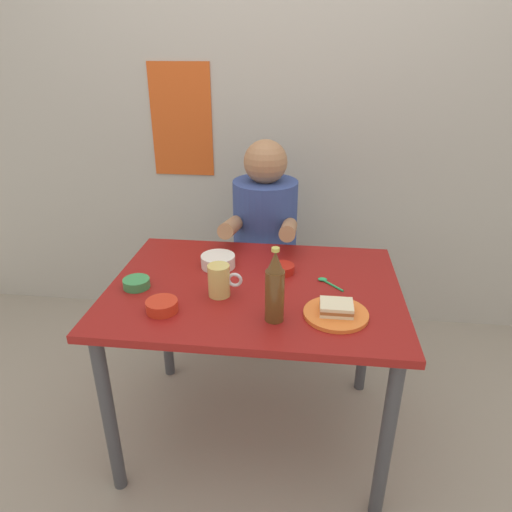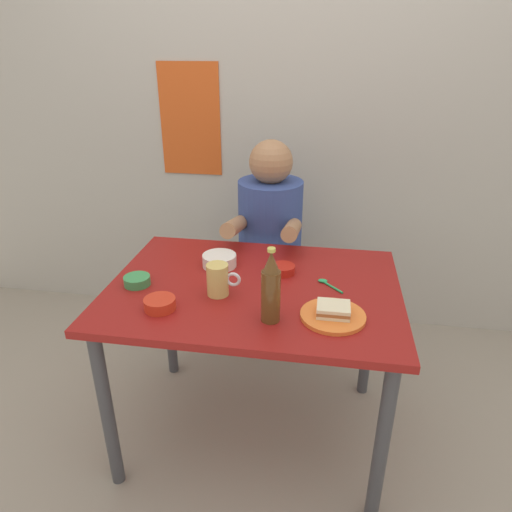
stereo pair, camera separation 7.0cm
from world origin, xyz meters
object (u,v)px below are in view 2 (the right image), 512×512
object	(u,v)px
sandwich	(333,309)
stool	(269,293)
dining_table	(254,306)
beer_mug	(218,280)
person_seated	(270,222)
plate_orange	(333,316)
sauce_bowl_chili	(160,303)
beer_bottle	(271,289)

from	to	relation	value
sandwich	stool	bearing A→B (deg)	111.64
dining_table	beer_mug	xyz separation A→B (m)	(-0.12, -0.09, 0.15)
stool	beer_mug	world-z (taller)	beer_mug
person_seated	plate_orange	distance (m)	0.86
beer_mug	sauce_bowl_chili	size ratio (longest dim) A/B	1.15
dining_table	beer_mug	distance (m)	0.21
dining_table	sauce_bowl_chili	world-z (taller)	sauce_bowl_chili
dining_table	stool	distance (m)	0.70
stool	plate_orange	world-z (taller)	plate_orange
stool	beer_bottle	bearing A→B (deg)	-82.28
sandwich	beer_bottle	world-z (taller)	beer_bottle
dining_table	sauce_bowl_chili	xyz separation A→B (m)	(-0.29, -0.22, 0.12)
sauce_bowl_chili	beer_bottle	bearing A→B (deg)	-1.08
plate_orange	beer_mug	world-z (taller)	beer_mug
stool	sandwich	world-z (taller)	sandwich
person_seated	sandwich	size ratio (longest dim) A/B	6.54
sandwich	beer_bottle	xyz separation A→B (m)	(-0.21, -0.05, 0.09)
sandwich	plate_orange	bearing A→B (deg)	0.00
dining_table	sandwich	size ratio (longest dim) A/B	10.00
beer_mug	stool	bearing A→B (deg)	82.58
beer_bottle	person_seated	bearing A→B (deg)	97.82
plate_orange	sauce_bowl_chili	distance (m)	0.59
dining_table	stool	bearing A→B (deg)	92.03
stool	dining_table	bearing A→B (deg)	-87.97
person_seated	sauce_bowl_chili	world-z (taller)	person_seated
plate_orange	beer_bottle	world-z (taller)	beer_bottle
person_seated	plate_orange	world-z (taller)	person_seated
dining_table	stool	xyz separation A→B (m)	(-0.02, 0.63, -0.30)
dining_table	person_seated	xyz separation A→B (m)	(-0.02, 0.62, 0.12)
beer_bottle	plate_orange	bearing A→B (deg)	12.77
sandwich	sauce_bowl_chili	size ratio (longest dim) A/B	1.00
sauce_bowl_chili	dining_table	bearing A→B (deg)	36.79
stool	sauce_bowl_chili	world-z (taller)	sauce_bowl_chili
stool	person_seated	size ratio (longest dim) A/B	0.63
person_seated	plate_orange	bearing A→B (deg)	-68.08
stool	person_seated	distance (m)	0.42
sauce_bowl_chili	beer_mug	bearing A→B (deg)	36.56
dining_table	beer_bottle	distance (m)	0.32
stool	plate_orange	distance (m)	0.96
plate_orange	stool	bearing A→B (deg)	111.64
stool	plate_orange	xyz separation A→B (m)	(0.32, -0.81, 0.40)
stool	sandwich	bearing A→B (deg)	-68.36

